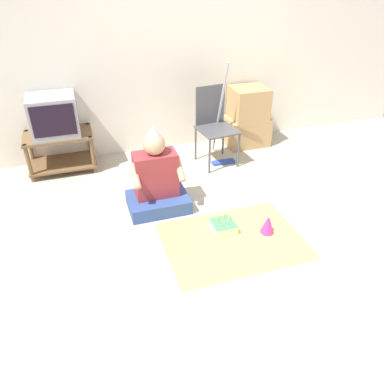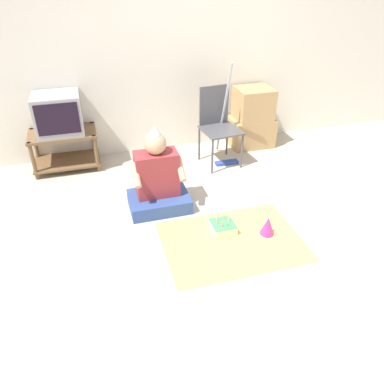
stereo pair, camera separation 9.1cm
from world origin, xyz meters
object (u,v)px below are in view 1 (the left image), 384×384
Objects in this scene: cardboard_box_stack at (247,118)px; tv at (54,115)px; person_seated at (157,182)px; birthday_cake at (223,226)px; party_hat_blue at (268,224)px; folding_chair at (214,121)px; dust_mop at (221,133)px.

tv is at bearing 179.88° from cardboard_box_stack.
birthday_cake is at bearing -49.32° from person_seated.
tv is 0.58× the size of person_seated.
birthday_cake is 0.40m from party_hat_blue.
folding_chair is at bearing 41.91° from person_seated.
dust_mop reaches higher than tv.
tv is at bearing 128.94° from birthday_cake.
birthday_cake is (-0.50, -1.33, -0.30)m from dust_mop.
dust_mop is at bearing -13.28° from folding_chair.
tv is 2.82× the size of party_hat_blue.
party_hat_blue is at bearing -22.57° from birthday_cake.
birthday_cake is at bearing 157.43° from party_hat_blue.
cardboard_box_stack is 3.58× the size of birthday_cake.
folding_chair is 0.18m from dust_mop.
dust_mop is 1.51m from party_hat_blue.
folding_chair is 1.05× the size of person_seated.
party_hat_blue is (0.85, -0.71, -0.19)m from person_seated.
cardboard_box_stack is at bearing 71.09° from party_hat_blue.
party_hat_blue is at bearing -46.69° from tv.
tv is 2.36m from cardboard_box_stack.
dust_mop is at bearing 69.41° from birthday_cake.
person_seated is at bearing -143.02° from cardboard_box_stack.
person_seated is 1.12m from party_hat_blue.
folding_chair is 0.68m from cardboard_box_stack.
birthday_cake is (0.48, -0.56, -0.24)m from person_seated.
tv is at bearing 169.59° from dust_mop.
cardboard_box_stack is at bearing 34.14° from dust_mop.
party_hat_blue is (-0.62, -1.81, -0.26)m from cardboard_box_stack.
person_seated is (0.87, -1.11, -0.38)m from tv.
tv is 0.56× the size of folding_chair.
person_seated is (-1.47, -1.11, -0.07)m from cardboard_box_stack.
dust_mop reaches higher than birthday_cake.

